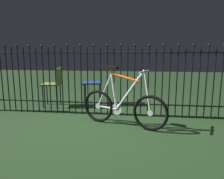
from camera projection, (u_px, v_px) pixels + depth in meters
ground_plane at (99, 125)px, 3.31m from camera, size 20.00×20.00×0.00m
iron_fence at (102, 78)px, 3.74m from camera, size 4.84×0.07×1.37m
bicycle at (123, 106)px, 3.21m from camera, size 1.36×0.57×0.93m
chair_navy at (96, 81)px, 4.59m from camera, size 0.49×0.48×0.85m
chair_olive at (55, 82)px, 4.40m from camera, size 0.42×0.42×0.82m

